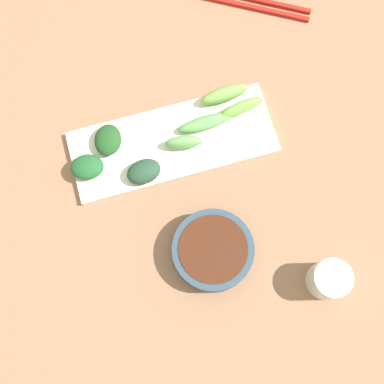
# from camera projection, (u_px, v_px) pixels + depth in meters

# --- Properties ---
(tabletop) EXTENTS (2.10, 2.10, 0.02)m
(tabletop) POSITION_uv_depth(u_px,v_px,m) (200.00, 177.00, 0.88)
(tabletop) COLOR #91694D
(tabletop) RESTS_ON ground
(sauce_bowl) EXTENTS (0.14, 0.14, 0.04)m
(sauce_bowl) POSITION_uv_depth(u_px,v_px,m) (213.00, 250.00, 0.82)
(sauce_bowl) COLOR #2E4252
(sauce_bowl) RESTS_ON tabletop
(serving_plate) EXTENTS (0.14, 0.36, 0.01)m
(serving_plate) POSITION_uv_depth(u_px,v_px,m) (173.00, 142.00, 0.88)
(serving_plate) COLOR silver
(serving_plate) RESTS_ON tabletop
(broccoli_leafy_0) EXTENTS (0.06, 0.06, 0.03)m
(broccoli_leafy_0) POSITION_uv_depth(u_px,v_px,m) (87.00, 167.00, 0.85)
(broccoli_leafy_0) COLOR #20592C
(broccoli_leafy_0) RESTS_ON serving_plate
(broccoli_stalk_1) EXTENTS (0.03, 0.09, 0.03)m
(broccoli_stalk_1) POSITION_uv_depth(u_px,v_px,m) (241.00, 108.00, 0.88)
(broccoli_stalk_1) COLOR #71B246
(broccoli_stalk_1) RESTS_ON serving_plate
(broccoli_leafy_2) EXTENTS (0.05, 0.06, 0.03)m
(broccoli_leafy_2) POSITION_uv_depth(u_px,v_px,m) (144.00, 172.00, 0.85)
(broccoli_leafy_2) COLOR #254530
(broccoli_leafy_2) RESTS_ON serving_plate
(broccoli_stalk_3) EXTENTS (0.03, 0.07, 0.03)m
(broccoli_stalk_3) POSITION_uv_depth(u_px,v_px,m) (184.00, 142.00, 0.86)
(broccoli_stalk_3) COLOR #65A058
(broccoli_stalk_3) RESTS_ON serving_plate
(broccoli_stalk_4) EXTENTS (0.03, 0.10, 0.02)m
(broccoli_stalk_4) POSITION_uv_depth(u_px,v_px,m) (205.00, 123.00, 0.88)
(broccoli_stalk_4) COLOR #609F55
(broccoli_stalk_4) RESTS_ON serving_plate
(broccoli_stalk_5) EXTENTS (0.03, 0.09, 0.03)m
(broccoli_stalk_5) POSITION_uv_depth(u_px,v_px,m) (224.00, 94.00, 0.89)
(broccoli_stalk_5) COLOR #73AB4B
(broccoli_stalk_5) RESTS_ON serving_plate
(broccoli_leafy_6) EXTENTS (0.07, 0.06, 0.03)m
(broccoli_leafy_6) POSITION_uv_depth(u_px,v_px,m) (108.00, 140.00, 0.87)
(broccoli_leafy_6) COLOR #1F4C20
(broccoli_leafy_6) RESTS_ON serving_plate
(chopsticks) EXTENTS (0.14, 0.21, 0.01)m
(chopsticks) POSITION_uv_depth(u_px,v_px,m) (252.00, 3.00, 0.96)
(chopsticks) COLOR #B51E15
(chopsticks) RESTS_ON tabletop
(tea_cup) EXTENTS (0.06, 0.06, 0.06)m
(tea_cup) POSITION_uv_depth(u_px,v_px,m) (329.00, 279.00, 0.80)
(tea_cup) COLOR white
(tea_cup) RESTS_ON tabletop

